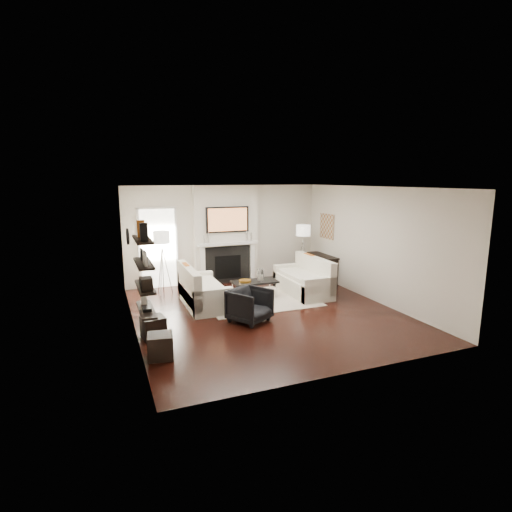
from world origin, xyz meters
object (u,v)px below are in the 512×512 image
object	(u,v)px
coffee_table	(255,282)
armchair	(250,304)
loveseat_right_base	(303,285)
loveseat_left_base	(204,296)
lamp_left_shade	(161,237)
ottoman_near	(153,327)
lamp_right_shade	(303,230)

from	to	relation	value
coffee_table	armchair	world-z (taller)	armchair
loveseat_right_base	loveseat_left_base	bearing A→B (deg)	-179.53
lamp_left_shade	ottoman_near	world-z (taller)	lamp_left_shade
loveseat_right_base	lamp_right_shade	size ratio (longest dim) A/B	4.50
loveseat_left_base	armchair	bearing A→B (deg)	-65.97
armchair	lamp_right_shade	size ratio (longest dim) A/B	1.87
loveseat_left_base	ottoman_near	distance (m)	2.03
coffee_table	armchair	size ratio (longest dim) A/B	1.47
loveseat_left_base	loveseat_right_base	distance (m)	2.57
loveseat_left_base	ottoman_near	size ratio (longest dim) A/B	4.50
loveseat_right_base	lamp_left_shade	world-z (taller)	lamp_left_shade
loveseat_right_base	lamp_left_shade	distance (m)	3.74
loveseat_right_base	armchair	xyz separation A→B (m)	(-1.96, -1.40, 0.16)
ottoman_near	coffee_table	bearing A→B (deg)	32.18
coffee_table	ottoman_near	xyz separation A→B (m)	(-2.65, -1.67, -0.20)
armchair	lamp_right_shade	xyz separation A→B (m)	(2.57, 2.55, 1.08)
ottoman_near	armchair	bearing A→B (deg)	4.68
ottoman_near	lamp_left_shade	bearing A→B (deg)	77.61
armchair	lamp_left_shade	bearing A→B (deg)	85.00
coffee_table	lamp_right_shade	distance (m)	2.39
coffee_table	lamp_left_shade	xyz separation A→B (m)	(-2.03, 1.16, 1.05)
loveseat_right_base	lamp_right_shade	bearing A→B (deg)	62.31
coffee_table	lamp_right_shade	xyz separation A→B (m)	(1.87, 1.05, 1.05)
loveseat_right_base	ottoman_near	distance (m)	4.21
lamp_right_shade	loveseat_right_base	bearing A→B (deg)	-117.69
loveseat_left_base	coffee_table	distance (m)	1.33
loveseat_right_base	coffee_table	size ratio (longest dim) A/B	1.64
coffee_table	loveseat_right_base	bearing A→B (deg)	-5.00
loveseat_left_base	coffee_table	size ratio (longest dim) A/B	1.64
loveseat_right_base	lamp_right_shade	xyz separation A→B (m)	(0.61, 1.16, 1.24)
coffee_table	lamp_left_shade	world-z (taller)	lamp_left_shade
coffee_table	ottoman_near	bearing A→B (deg)	-147.82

